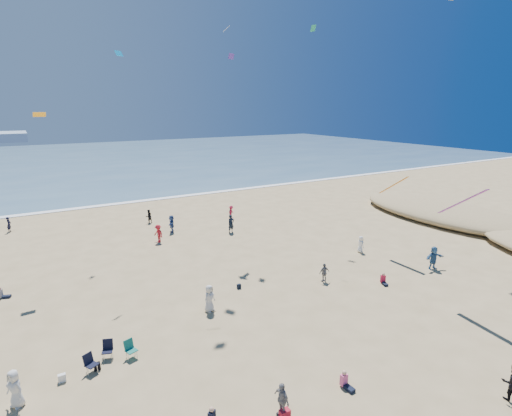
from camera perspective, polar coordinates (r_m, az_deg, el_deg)
ocean at (r=105.88m, az=-25.99°, el=5.95°), size 220.00×100.00×0.06m
surf_line at (r=56.88m, az=-21.25°, el=0.31°), size 220.00×1.20×0.08m
standing_flyers at (r=32.27m, az=-2.63°, el=-7.55°), size 32.05×41.39×1.94m
seated_group at (r=21.99m, az=1.43°, el=-20.24°), size 25.52×29.38×0.84m
chair_cluster at (r=23.14m, az=-20.09°, el=-19.05°), size 2.79×1.60×1.00m
white_tote at (r=22.89m, az=-25.97°, el=-21.00°), size 0.35×0.20×0.40m
black_backpack at (r=23.05m, az=-21.74°, el=-20.27°), size 0.30×0.22×0.38m
cooler at (r=19.26m, az=4.12°, el=-27.18°), size 0.45×0.30×0.30m
navy_bag at (r=29.63m, az=-2.45°, el=-11.11°), size 0.28×0.18×0.34m
kites_aloft at (r=28.69m, az=7.60°, el=16.84°), size 46.65×40.12×29.92m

